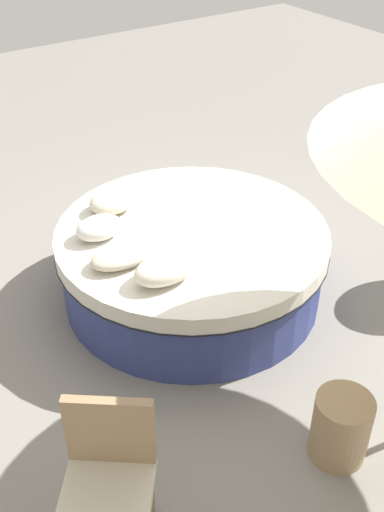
{
  "coord_description": "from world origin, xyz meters",
  "views": [
    {
      "loc": [
        2.52,
        3.75,
        3.6
      ],
      "look_at": [
        0.0,
        0.0,
        0.42
      ],
      "focal_mm": 43.61,
      "sensor_mm": 36.0,
      "label": 1
    }
  ],
  "objects_px": {
    "side_table": "(341,427)",
    "round_bed": "(192,262)",
    "throw_pillow_1": "(99,228)",
    "patio_chair": "(109,466)",
    "throw_pillow_0": "(112,202)",
    "throw_pillow_3": "(165,269)",
    "throw_pillow_2": "(123,255)"
  },
  "relations": [
    {
      "from": "throw_pillow_3",
      "to": "throw_pillow_1",
      "type": "bearing_deg",
      "value": -79.59
    },
    {
      "from": "throw_pillow_1",
      "to": "patio_chair",
      "type": "relative_size",
      "value": 0.41
    },
    {
      "from": "throw_pillow_3",
      "to": "side_table",
      "type": "height_order",
      "value": "throw_pillow_3"
    },
    {
      "from": "throw_pillow_2",
      "to": "side_table",
      "type": "distance_m",
      "value": 2.08
    },
    {
      "from": "throw_pillow_3",
      "to": "patio_chair",
      "type": "bearing_deg",
      "value": 46.27
    },
    {
      "from": "throw_pillow_0",
      "to": "patio_chair",
      "type": "height_order",
      "value": "patio_chair"
    },
    {
      "from": "throw_pillow_2",
      "to": "throw_pillow_0",
      "type": "bearing_deg",
      "value": -112.05
    },
    {
      "from": "throw_pillow_1",
      "to": "throw_pillow_2",
      "type": "height_order",
      "value": "throw_pillow_1"
    },
    {
      "from": "throw_pillow_3",
      "to": "patio_chair",
      "type": "distance_m",
      "value": 1.63
    },
    {
      "from": "throw_pillow_0",
      "to": "throw_pillow_3",
      "type": "bearing_deg",
      "value": 82.72
    },
    {
      "from": "round_bed",
      "to": "throw_pillow_3",
      "type": "height_order",
      "value": "throw_pillow_3"
    },
    {
      "from": "throw_pillow_2",
      "to": "throw_pillow_3",
      "type": "distance_m",
      "value": 0.42
    },
    {
      "from": "throw_pillow_1",
      "to": "throw_pillow_2",
      "type": "relative_size",
      "value": 0.74
    },
    {
      "from": "throw_pillow_0",
      "to": "throw_pillow_1",
      "type": "height_order",
      "value": "throw_pillow_1"
    },
    {
      "from": "throw_pillow_1",
      "to": "throw_pillow_3",
      "type": "height_order",
      "value": "throw_pillow_3"
    },
    {
      "from": "throw_pillow_0",
      "to": "throw_pillow_2",
      "type": "relative_size",
      "value": 0.77
    },
    {
      "from": "throw_pillow_1",
      "to": "throw_pillow_3",
      "type": "distance_m",
      "value": 0.83
    },
    {
      "from": "throw_pillow_3",
      "to": "patio_chair",
      "type": "height_order",
      "value": "patio_chair"
    },
    {
      "from": "round_bed",
      "to": "throw_pillow_2",
      "type": "distance_m",
      "value": 0.84
    },
    {
      "from": "throw_pillow_0",
      "to": "side_table",
      "type": "relative_size",
      "value": 0.83
    },
    {
      "from": "throw_pillow_0",
      "to": "throw_pillow_2",
      "type": "distance_m",
      "value": 0.83
    },
    {
      "from": "throw_pillow_1",
      "to": "throw_pillow_3",
      "type": "xyz_separation_m",
      "value": [
        -0.15,
        0.81,
        0.01
      ]
    },
    {
      "from": "patio_chair",
      "to": "side_table",
      "type": "distance_m",
      "value": 1.6
    },
    {
      "from": "throw_pillow_3",
      "to": "round_bed",
      "type": "bearing_deg",
      "value": -139.72
    },
    {
      "from": "patio_chair",
      "to": "side_table",
      "type": "bearing_deg",
      "value": -156.87
    },
    {
      "from": "patio_chair",
      "to": "round_bed",
      "type": "bearing_deg",
      "value": -98.32
    },
    {
      "from": "throw_pillow_3",
      "to": "side_table",
      "type": "bearing_deg",
      "value": 104.73
    },
    {
      "from": "side_table",
      "to": "round_bed",
      "type": "bearing_deg",
      "value": -94.41
    },
    {
      "from": "throw_pillow_2",
      "to": "side_table",
      "type": "xyz_separation_m",
      "value": [
        -0.57,
        1.93,
        -0.52
      ]
    },
    {
      "from": "throw_pillow_0",
      "to": "side_table",
      "type": "height_order",
      "value": "throw_pillow_0"
    },
    {
      "from": "round_bed",
      "to": "side_table",
      "type": "relative_size",
      "value": 4.69
    },
    {
      "from": "round_bed",
      "to": "throw_pillow_1",
      "type": "distance_m",
      "value": 0.9
    }
  ]
}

